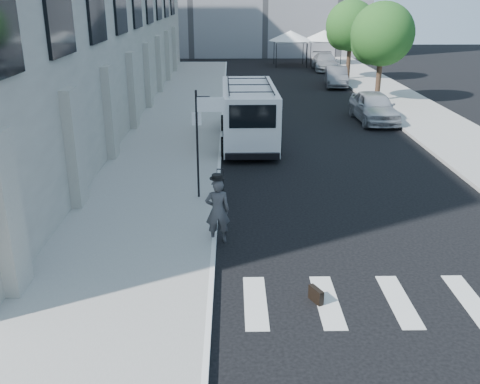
{
  "coord_description": "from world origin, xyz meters",
  "views": [
    {
      "loc": [
        -1.51,
        -13.24,
        6.44
      ],
      "look_at": [
        -1.29,
        0.53,
        1.3
      ],
      "focal_mm": 40.0,
      "sensor_mm": 36.0,
      "label": 1
    }
  ],
  "objects_px": {
    "cargo_van": "(248,114)",
    "parked_car_a": "(374,107)",
    "businessman": "(218,211)",
    "briefcase": "(316,295)",
    "parked_car_b": "(336,77)",
    "suitcase": "(220,194)",
    "parked_car_c": "(325,62)"
  },
  "relations": [
    {
      "from": "businessman",
      "to": "briefcase",
      "type": "bearing_deg",
      "value": 120.8
    },
    {
      "from": "cargo_van",
      "to": "parked_car_a",
      "type": "relative_size",
      "value": 1.51
    },
    {
      "from": "businessman",
      "to": "briefcase",
      "type": "relative_size",
      "value": 4.17
    },
    {
      "from": "cargo_van",
      "to": "businessman",
      "type": "bearing_deg",
      "value": -97.27
    },
    {
      "from": "parked_car_a",
      "to": "parked_car_b",
      "type": "xyz_separation_m",
      "value": [
        0.14,
        11.46,
        -0.1
      ]
    },
    {
      "from": "parked_car_a",
      "to": "briefcase",
      "type": "bearing_deg",
      "value": -109.56
    },
    {
      "from": "parked_car_c",
      "to": "cargo_van",
      "type": "bearing_deg",
      "value": -105.33
    },
    {
      "from": "suitcase",
      "to": "parked_car_b",
      "type": "distance_m",
      "value": 24.49
    },
    {
      "from": "parked_car_c",
      "to": "businessman",
      "type": "bearing_deg",
      "value": -102.2
    },
    {
      "from": "briefcase",
      "to": "parked_car_b",
      "type": "bearing_deg",
      "value": 52.75
    },
    {
      "from": "suitcase",
      "to": "parked_car_a",
      "type": "xyz_separation_m",
      "value": [
        7.93,
        11.67,
        0.5
      ]
    },
    {
      "from": "briefcase",
      "to": "parked_car_a",
      "type": "xyz_separation_m",
      "value": [
        5.69,
        17.67,
        0.63
      ]
    },
    {
      "from": "suitcase",
      "to": "parked_car_b",
      "type": "relative_size",
      "value": 0.26
    },
    {
      "from": "briefcase",
      "to": "cargo_van",
      "type": "relative_size",
      "value": 0.06
    },
    {
      "from": "suitcase",
      "to": "parked_car_a",
      "type": "relative_size",
      "value": 0.24
    },
    {
      "from": "cargo_van",
      "to": "suitcase",
      "type": "bearing_deg",
      "value": -99.68
    },
    {
      "from": "suitcase",
      "to": "cargo_van",
      "type": "bearing_deg",
      "value": 85.06
    },
    {
      "from": "parked_car_b",
      "to": "suitcase",
      "type": "bearing_deg",
      "value": -102.55
    },
    {
      "from": "suitcase",
      "to": "briefcase",
      "type": "bearing_deg",
      "value": -65.71
    },
    {
      "from": "businessman",
      "to": "briefcase",
      "type": "distance_m",
      "value": 3.91
    },
    {
      "from": "parked_car_a",
      "to": "cargo_van",
      "type": "bearing_deg",
      "value": -150.09
    },
    {
      "from": "parked_car_a",
      "to": "parked_car_c",
      "type": "distance_m",
      "value": 20.28
    },
    {
      "from": "briefcase",
      "to": "suitcase",
      "type": "relative_size",
      "value": 0.39
    },
    {
      "from": "businessman",
      "to": "parked_car_c",
      "type": "relative_size",
      "value": 0.37
    },
    {
      "from": "briefcase",
      "to": "parked_car_a",
      "type": "relative_size",
      "value": 0.09
    },
    {
      "from": "parked_car_a",
      "to": "parked_car_c",
      "type": "bearing_deg",
      "value": 86.1
    },
    {
      "from": "businessman",
      "to": "parked_car_c",
      "type": "bearing_deg",
      "value": -109.01
    },
    {
      "from": "businessman",
      "to": "suitcase",
      "type": "relative_size",
      "value": 1.64
    },
    {
      "from": "parked_car_c",
      "to": "suitcase",
      "type": "bearing_deg",
      "value": -103.41
    },
    {
      "from": "suitcase",
      "to": "cargo_van",
      "type": "xyz_separation_m",
      "value": [
        1.15,
        7.49,
        1.04
      ]
    },
    {
      "from": "suitcase",
      "to": "cargo_van",
      "type": "distance_m",
      "value": 7.65
    },
    {
      "from": "parked_car_b",
      "to": "parked_car_a",
      "type": "bearing_deg",
      "value": -84.0
    }
  ]
}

